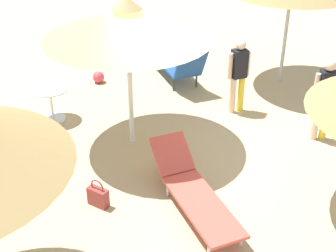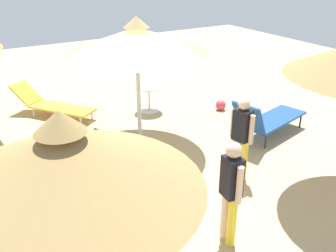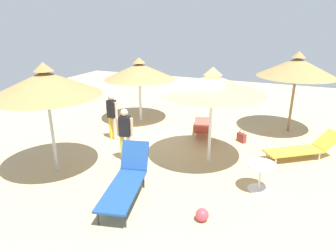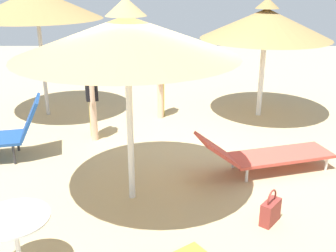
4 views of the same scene
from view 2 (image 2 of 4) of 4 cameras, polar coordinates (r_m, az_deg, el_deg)
The scene contains 11 objects.
ground at distance 7.56m, azimuth -4.34°, elevation -6.36°, with size 24.00×24.00×0.10m, color tan.
parasol_umbrella_near_right at distance 7.70m, azimuth -4.71°, elevation 12.74°, with size 2.84×2.84×2.72m.
parasol_umbrella_center at distance 3.75m, azimuth -15.30°, elevation -5.12°, with size 2.75×2.75×2.54m.
lounge_chair_far_left at distance 10.13m, azimuth -17.08°, elevation 3.19°, with size 1.79×2.16×0.75m.
lounge_chair_near_left at distance 7.05m, azimuth -16.13°, elevation -6.42°, with size 2.31×1.17×0.70m.
lounge_chair_edge at distance 8.75m, azimuth 14.69°, elevation 1.04°, with size 2.23×1.15×1.05m.
person_standing_far_right at distance 5.30m, azimuth 9.43°, elevation -9.23°, with size 0.25×0.45×1.60m.
person_standing_near_right at distance 6.87m, azimuth 10.97°, elevation -1.19°, with size 0.28×0.47×1.57m.
handbag at distance 8.39m, azimuth -17.28°, elevation -2.48°, with size 0.32×0.34×0.47m.
side_table_round at distance 9.97m, azimuth -2.85°, elevation 4.83°, with size 0.74×0.74×0.68m.
beach_ball at distance 10.23m, azimuth 7.92°, elevation 3.13°, with size 0.27×0.27×0.27m, color #D83F4C.
Camera 2 is at (2.82, 5.86, 3.81)m, focal length 40.61 mm.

